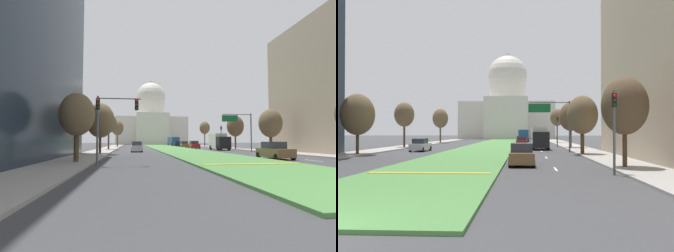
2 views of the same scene
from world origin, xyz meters
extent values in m
plane|color=#3D3D3F|center=(0.00, 55.87, 0.00)|extent=(260.00, 260.00, 0.00)
cube|color=#4C8442|center=(0.00, 50.29, 0.07)|extent=(8.41, 100.57, 0.14)
cube|color=gold|center=(0.00, 12.02, 0.16)|extent=(7.57, 0.50, 0.04)
cube|color=silver|center=(8.01, 16.02, 0.00)|extent=(0.16, 2.40, 0.01)
cube|color=silver|center=(8.01, 26.70, 0.00)|extent=(0.16, 2.40, 0.01)
cube|color=silver|center=(8.01, 37.02, 0.00)|extent=(0.16, 2.40, 0.01)
cube|color=silver|center=(8.01, 42.57, 0.00)|extent=(0.16, 2.40, 0.01)
cube|color=silver|center=(8.01, 54.14, 0.00)|extent=(0.16, 2.40, 0.01)
cube|color=silver|center=(8.01, 60.78, 0.00)|extent=(0.16, 2.40, 0.01)
cube|color=silver|center=(8.01, 64.94, 0.00)|extent=(0.16, 2.40, 0.01)
cube|color=#9E9991|center=(-13.81, 44.70, 0.07)|extent=(4.00, 100.57, 0.15)
cube|color=#9E9991|center=(13.81, 44.70, 0.07)|extent=(4.00, 100.57, 0.15)
cube|color=beige|center=(0.00, 111.75, 6.11)|extent=(31.28, 18.24, 12.23)
cube|color=beige|center=(0.00, 100.62, 6.73)|extent=(13.77, 4.00, 13.45)
cylinder|color=beige|center=(0.00, 111.75, 15.86)|extent=(12.45, 12.45, 7.27)
sphere|color=beige|center=(0.00, 111.75, 21.86)|extent=(13.50, 13.50, 13.50)
cylinder|color=beige|center=(0.00, 111.75, 27.94)|extent=(1.80, 1.80, 3.00)
cylinder|color=#515456|center=(-11.31, 13.82, 2.60)|extent=(0.16, 0.16, 5.20)
cube|color=black|center=(-11.31, 13.82, 4.60)|extent=(0.28, 0.24, 0.84)
sphere|color=red|center=(-11.31, 13.68, 4.88)|extent=(0.18, 0.18, 0.18)
sphere|color=#4C380F|center=(-11.31, 13.68, 4.60)|extent=(0.18, 0.18, 0.18)
sphere|color=#0F4219|center=(-11.31, 13.68, 4.32)|extent=(0.18, 0.18, 0.18)
cylinder|color=#515456|center=(-9.71, 13.82, 5.05)|extent=(3.20, 0.10, 0.10)
cube|color=black|center=(-8.43, 13.82, 4.60)|extent=(0.28, 0.24, 0.84)
sphere|color=red|center=(-8.43, 13.68, 4.88)|extent=(0.18, 0.18, 0.18)
sphere|color=#4C380F|center=(-8.43, 13.68, 4.60)|extent=(0.18, 0.18, 0.18)
sphere|color=#0F4219|center=(-8.43, 13.68, 4.32)|extent=(0.18, 0.18, 0.18)
cylinder|color=#515456|center=(11.31, 49.72, 2.60)|extent=(0.16, 0.16, 5.20)
cube|color=black|center=(11.31, 49.72, 4.60)|extent=(0.28, 0.24, 0.84)
sphere|color=#510F0F|center=(11.31, 49.58, 4.88)|extent=(0.18, 0.18, 0.18)
sphere|color=#4C380F|center=(11.31, 49.58, 4.60)|extent=(0.18, 0.18, 0.18)
sphere|color=#1ED838|center=(11.31, 49.58, 4.32)|extent=(0.18, 0.18, 0.18)
cylinder|color=#515456|center=(11.51, 35.53, 3.25)|extent=(0.20, 0.20, 6.50)
cylinder|color=#515456|center=(8.97, 35.53, 6.30)|extent=(5.07, 0.12, 0.12)
cube|color=#146033|center=(7.70, 35.48, 5.60)|extent=(2.80, 0.08, 1.10)
cylinder|color=#4C3823|center=(-13.27, 16.15, 1.57)|extent=(0.40, 0.40, 3.14)
ellipsoid|color=brown|center=(-13.27, 16.15, 4.03)|extent=(2.85, 2.85, 3.56)
cylinder|color=#4C3823|center=(-12.95, 29.41, 1.70)|extent=(0.33, 0.33, 3.39)
ellipsoid|color=brown|center=(-12.95, 29.41, 4.55)|extent=(3.72, 3.72, 4.66)
cylinder|color=#4C3823|center=(12.31, 30.78, 1.71)|extent=(0.43, 0.43, 3.43)
ellipsoid|color=brown|center=(12.31, 30.78, 4.51)|extent=(3.47, 3.47, 4.34)
cylinder|color=#4C3823|center=(-13.27, 45.64, 2.16)|extent=(0.32, 0.32, 4.32)
ellipsoid|color=brown|center=(-13.27, 45.64, 5.29)|extent=(3.10, 3.10, 3.88)
cylinder|color=#4C3823|center=(12.95, 45.66, 1.89)|extent=(0.33, 0.33, 3.78)
ellipsoid|color=brown|center=(12.95, 45.66, 4.89)|extent=(3.54, 3.54, 4.42)
cylinder|color=#4C3823|center=(-12.76, 67.38, 2.19)|extent=(0.34, 0.34, 4.39)
ellipsoid|color=brown|center=(-12.76, 67.38, 5.45)|extent=(3.41, 3.41, 4.26)
cylinder|color=#4C3823|center=(13.04, 68.77, 2.35)|extent=(0.30, 0.30, 4.71)
ellipsoid|color=brown|center=(13.04, 68.77, 5.67)|extent=(3.08, 3.08, 3.85)
cube|color=brown|center=(5.57, 18.45, 0.64)|extent=(1.95, 4.26, 0.84)
cube|color=#282D38|center=(5.57, 18.62, 1.40)|extent=(1.70, 2.06, 0.69)
cylinder|color=black|center=(6.46, 16.79, 0.32)|extent=(0.23, 0.64, 0.64)
cylinder|color=black|center=(4.72, 16.77, 0.32)|extent=(0.23, 0.64, 0.64)
cylinder|color=black|center=(6.42, 20.13, 0.32)|extent=(0.23, 0.64, 0.64)
cylinder|color=black|center=(4.68, 20.11, 0.32)|extent=(0.23, 0.64, 0.64)
cube|color=#BCBCC1|center=(-7.93, 36.64, 0.63)|extent=(1.82, 4.39, 0.81)
cube|color=#282D38|center=(-7.93, 36.47, 1.37)|extent=(1.58, 2.12, 0.67)
cylinder|color=black|center=(-8.70, 38.39, 0.32)|extent=(0.23, 0.64, 0.64)
cylinder|color=black|center=(-7.10, 38.37, 0.32)|extent=(0.23, 0.64, 0.64)
cylinder|color=black|center=(-8.75, 34.92, 0.32)|extent=(0.23, 0.64, 0.64)
cylinder|color=black|center=(-7.15, 34.90, 0.32)|extent=(0.23, 0.64, 0.64)
cube|color=maroon|center=(5.35, 51.16, 0.65)|extent=(1.97, 4.31, 0.86)
cube|color=#282D38|center=(5.36, 51.33, 1.43)|extent=(1.70, 2.08, 0.70)
cylinder|color=black|center=(6.19, 49.46, 0.32)|extent=(0.23, 0.64, 0.64)
cylinder|color=black|center=(4.46, 49.49, 0.32)|extent=(0.23, 0.64, 0.64)
cylinder|color=black|center=(6.25, 52.83, 0.32)|extent=(0.23, 0.64, 0.64)
cylinder|color=black|center=(4.52, 52.86, 0.32)|extent=(0.23, 0.64, 0.64)
cube|color=brown|center=(5.29, 61.75, 0.61)|extent=(2.12, 4.43, 0.78)
cube|color=#282D38|center=(5.30, 61.92, 1.32)|extent=(1.78, 2.16, 0.64)
cylinder|color=black|center=(6.08, 59.99, 0.32)|extent=(0.25, 0.65, 0.64)
cylinder|color=black|center=(4.34, 60.07, 0.32)|extent=(0.25, 0.65, 0.64)
cylinder|color=black|center=(6.25, 63.42, 0.32)|extent=(0.25, 0.65, 0.64)
cylinder|color=black|center=(4.51, 63.51, 0.32)|extent=(0.25, 0.65, 0.64)
cube|color=black|center=(5.44, 73.30, 0.61)|extent=(1.95, 4.57, 0.77)
cube|color=#282D38|center=(5.44, 73.48, 1.31)|extent=(1.69, 2.21, 0.63)
cylinder|color=black|center=(6.27, 71.47, 0.32)|extent=(0.23, 0.64, 0.64)
cylinder|color=black|center=(4.55, 71.50, 0.32)|extent=(0.23, 0.64, 0.64)
cylinder|color=black|center=(6.33, 75.11, 0.32)|extent=(0.23, 0.64, 0.64)
cylinder|color=black|center=(4.61, 75.14, 0.32)|extent=(0.23, 0.64, 0.64)
cube|color=black|center=(8.07, 39.69, 1.45)|extent=(2.30, 2.00, 2.20)
cube|color=silver|center=(8.07, 42.89, 1.80)|extent=(2.30, 4.40, 2.80)
cylinder|color=black|center=(9.12, 39.69, 0.45)|extent=(0.30, 0.90, 0.90)
cylinder|color=black|center=(7.02, 39.69, 0.45)|extent=(0.30, 0.90, 0.90)
cylinder|color=black|center=(9.12, 43.99, 0.45)|extent=(0.30, 0.90, 0.90)
cylinder|color=black|center=(7.02, 43.99, 0.45)|extent=(0.30, 0.90, 0.90)
cube|color=#1E4C8C|center=(5.57, 81.87, 1.70)|extent=(2.50, 11.00, 2.50)
cube|color=#232833|center=(5.57, 81.87, 2.05)|extent=(2.52, 10.12, 0.90)
cylinder|color=black|center=(6.72, 77.57, 0.50)|extent=(0.32, 1.00, 1.00)
cylinder|color=black|center=(4.42, 77.57, 0.50)|extent=(0.32, 1.00, 1.00)
cylinder|color=black|center=(6.72, 85.77, 0.50)|extent=(0.32, 1.00, 1.00)
cylinder|color=black|center=(4.42, 85.77, 0.50)|extent=(0.32, 1.00, 1.00)
camera|label=1|loc=(-8.79, -5.63, 1.89)|focal=27.25mm
camera|label=2|loc=(5.79, -8.96, 2.74)|focal=37.42mm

